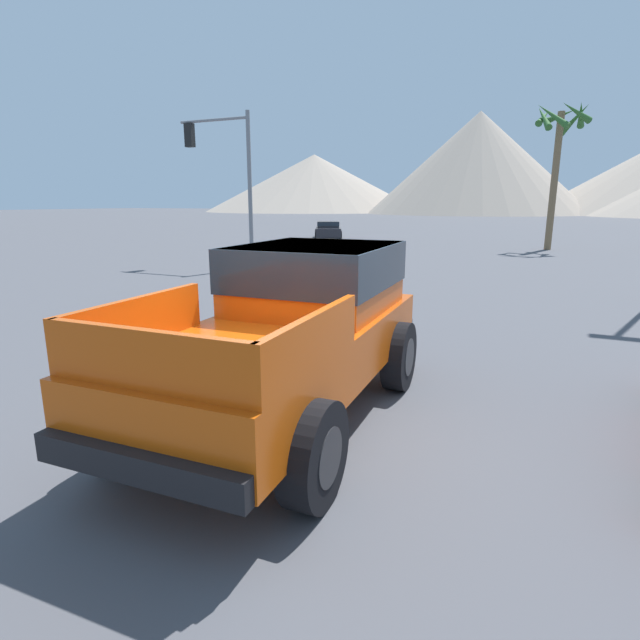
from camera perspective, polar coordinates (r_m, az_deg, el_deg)
ground_plane at (r=5.93m, az=-2.55°, el=-12.51°), size 320.00×320.00×0.00m
orange_pickup_truck at (r=6.18m, az=-2.52°, el=0.03°), size 2.47×5.21×2.04m
parked_car_dark at (r=36.60m, az=0.93°, el=10.28°), size 3.33×4.59×1.22m
traffic_light_main at (r=20.77m, az=-10.95°, el=17.27°), size 3.19×0.38×5.91m
palm_tree_short at (r=30.61m, az=25.66°, el=18.03°), size 2.84×3.00×7.63m
distant_mountain_range at (r=122.18m, az=28.65°, el=14.50°), size 180.52×80.28×21.64m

